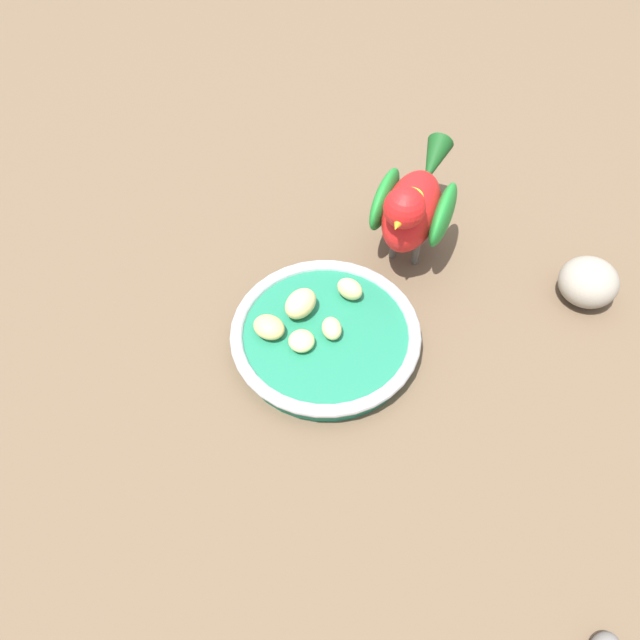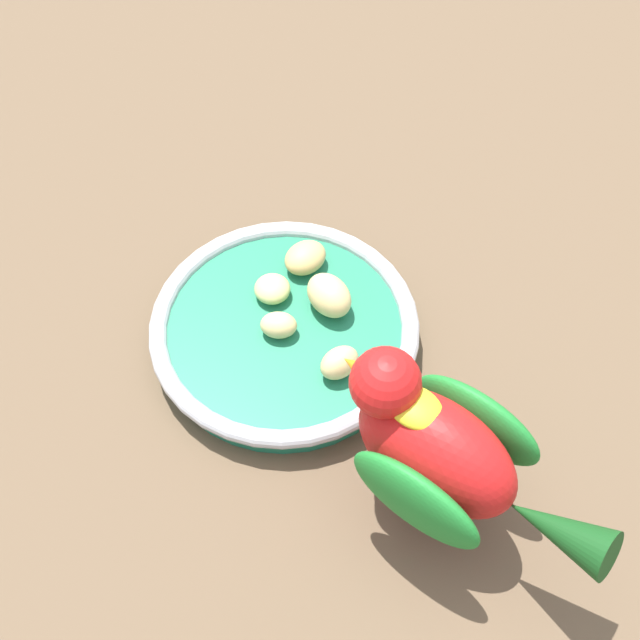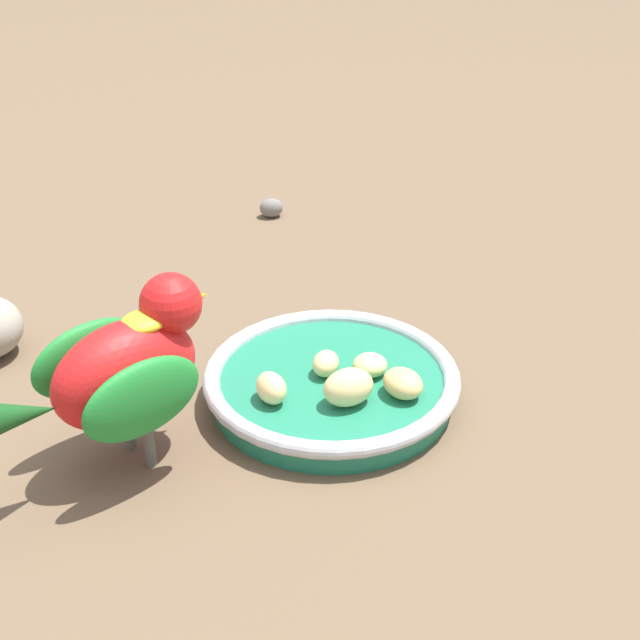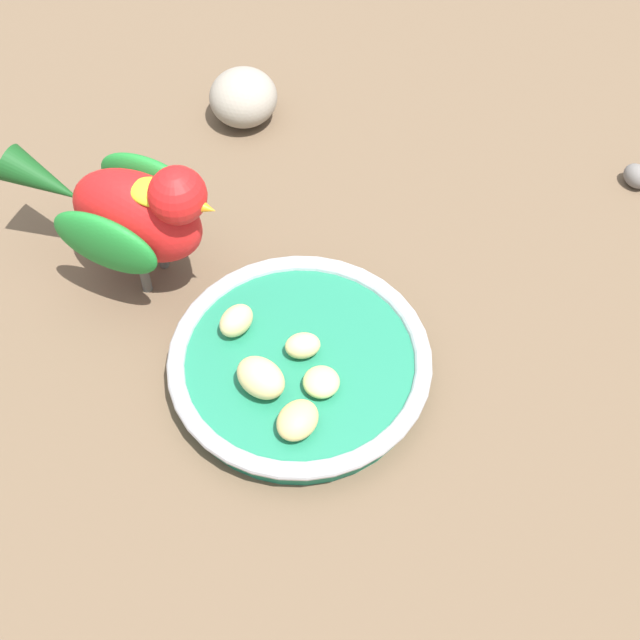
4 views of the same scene
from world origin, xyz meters
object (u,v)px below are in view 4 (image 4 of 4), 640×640
Objects in this scene: feeding_bowl at (300,364)px; rock_large at (243,97)px; apple_piece_2 at (261,378)px; apple_piece_3 at (298,420)px; apple_piece_4 at (236,321)px; apple_piece_1 at (303,346)px; pebble_0 at (636,176)px; apple_piece_0 at (321,382)px; parrot at (132,210)px.

feeding_bowl is 0.28m from rock_large.
apple_piece_2 reaches higher than apple_piece_3.
apple_piece_4 is 0.46× the size of rock_large.
apple_piece_1 is 0.04m from apple_piece_2.
apple_piece_1 is at bearing 7.90° from pebble_0.
apple_piece_2 reaches higher than apple_piece_0.
feeding_bowl is 0.06m from apple_piece_3.
apple_piece_3 is 1.34× the size of pebble_0.
apple_piece_0 is 0.19m from parrot.
apple_piece_2 is 0.38m from pebble_0.
apple_piece_0 is 0.04m from apple_piece_3.
apple_piece_0 is 0.42× the size of rock_large.
apple_piece_3 is 0.34m from rock_large.
rock_large is at bearing -104.33° from apple_piece_1.
apple_piece_0 is 0.35m from pebble_0.
apple_piece_3 is (0.02, 0.05, 0.02)m from feeding_bowl.
rock_large is at bearing -39.90° from pebble_0.
apple_piece_2 reaches higher than apple_piece_1.
apple_piece_3 is at bearing 37.27° from apple_piece_0.
apple_piece_3 is 1.15× the size of apple_piece_4.
rock_large reaches higher than feeding_bowl.
apple_piece_1 is 0.16× the size of parrot.
parrot is 0.42m from pebble_0.
apple_piece_3 is at bearing 61.48° from apple_piece_1.
apple_piece_3 is at bearing 103.34° from apple_piece_2.
parrot reaches higher than apple_piece_2.
apple_piece_0 is 0.04m from apple_piece_2.
pebble_0 is at bearing -178.92° from apple_piece_4.
parrot reaches higher than apple_piece_3.
apple_piece_4 is at bearing -18.40° from parrot.
feeding_bowl is 6.73× the size of apple_piece_4.
apple_piece_4 is at bearing 65.84° from rock_large.
pebble_0 is (-0.41, 0.09, -0.06)m from parrot.
parrot is 2.54× the size of rock_large.
apple_piece_2 is at bearing 20.64° from apple_piece_1.
apple_piece_4 reaches higher than apple_piece_3.
apple_piece_1 is 0.78× the size of apple_piece_3.
apple_piece_1 is 0.28m from rock_large.
apple_piece_2 is (0.04, 0.01, 0.00)m from apple_piece_1.
apple_piece_2 is 0.05m from apple_piece_4.
rock_large reaches higher than pebble_0.
apple_piece_3 reaches higher than pebble_0.
pebble_0 is at bearing -170.73° from apple_piece_2.
pebble_0 is (-0.37, -0.10, -0.02)m from apple_piece_3.
apple_piece_3 is at bearing 93.05° from apple_piece_4.
apple_piece_3 is (-0.01, 0.04, -0.00)m from apple_piece_2.
parrot reaches higher than apple_piece_0.
feeding_bowl is 0.17m from parrot.
pebble_0 is (-0.37, -0.01, -0.02)m from apple_piece_4.
apple_piece_4 is at bearing 1.08° from pebble_0.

